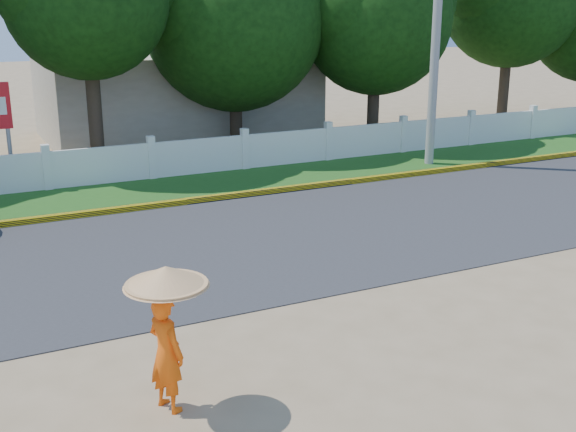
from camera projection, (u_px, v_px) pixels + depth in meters
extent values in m
plane|color=#9E8460|center=(341.00, 322.00, 11.95)|extent=(120.00, 120.00, 0.00)
cube|color=#38383A|center=(238.00, 243.00, 15.82)|extent=(60.00, 7.00, 0.02)
cube|color=#2D601E|center=(167.00, 189.00, 20.34)|extent=(60.00, 3.50, 0.03)
cube|color=yellow|center=(186.00, 202.00, 18.86)|extent=(40.00, 0.18, 0.16)
cube|color=silver|center=(152.00, 161.00, 21.43)|extent=(40.00, 0.10, 1.10)
cube|color=#B7AD99|center=(177.00, 95.00, 28.25)|extent=(10.00, 6.00, 3.20)
cylinder|color=gray|center=(437.00, 21.00, 22.28)|extent=(0.28, 0.28, 9.04)
imported|color=#FE5A0D|center=(166.00, 353.00, 9.20)|extent=(0.57, 0.68, 1.58)
cylinder|color=gray|center=(168.00, 309.00, 9.05)|extent=(0.02, 0.02, 1.02)
cone|color=tan|center=(166.00, 276.00, 8.92)|extent=(1.08, 1.08, 0.26)
cylinder|color=gray|center=(10.00, 151.00, 20.64)|extent=(0.12, 0.12, 2.00)
cylinder|color=#473828|center=(504.00, 81.00, 30.75)|extent=(0.44, 0.44, 3.72)
cylinder|color=#473828|center=(95.00, 108.00, 22.33)|extent=(0.44, 0.44, 3.90)
cylinder|color=#473828|center=(373.00, 102.00, 26.77)|extent=(0.44, 0.44, 3.02)
sphere|color=#16420F|center=(376.00, 18.00, 25.91)|extent=(5.48, 5.48, 5.48)
cylinder|color=#473828|center=(236.00, 110.00, 25.65)|extent=(0.44, 0.44, 2.77)
sphere|color=#16420F|center=(234.00, 20.00, 24.76)|extent=(6.24, 6.24, 6.24)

